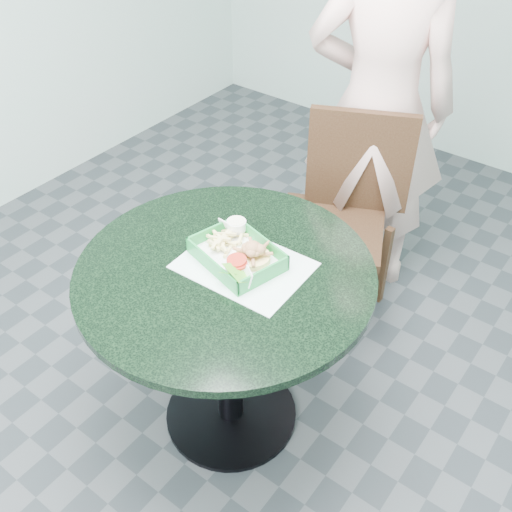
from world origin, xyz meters
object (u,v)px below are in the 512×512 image
Objects in this scene: cafe_table at (227,311)px; sauce_ramekin at (227,230)px; food_basket at (237,262)px; dining_chair at (343,205)px; crab_sandwich at (253,254)px; diner_person at (384,72)px.

cafe_table is 14.68× the size of sauce_ramekin.
food_basket is at bearing 82.74° from cafe_table.
dining_chair is (-0.04, 0.85, -0.05)m from cafe_table.
sauce_ramekin is (-0.15, 0.04, 0.00)m from crab_sandwich.
diner_person is at bearing 69.05° from dining_chair.
sauce_ramekin reaches higher than food_basket.
diner_person is 1.09m from food_basket.
cafe_table is 1.04× the size of dining_chair.
crab_sandwich is at bearing 73.72° from diner_person.
diner_person is at bearing 93.16° from cafe_table.
crab_sandwich reaches higher than cafe_table.
food_basket is 0.06m from crab_sandwich.
crab_sandwich is 1.71× the size of sauce_ramekin.
diner_person is at bearing 93.69° from food_basket.
dining_chair is at bearing 85.65° from sauce_ramekin.
cafe_table is 0.85m from dining_chair.
diner_person reaches higher than sauce_ramekin.
crab_sandwich is (0.05, 0.09, 0.22)m from cafe_table.
food_basket is at bearing 71.28° from diner_person.
crab_sandwich is 0.15m from sauce_ramekin.
sauce_ramekin is at bearing 162.92° from crab_sandwich.
crab_sandwich is (0.09, -0.76, 0.27)m from dining_chair.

